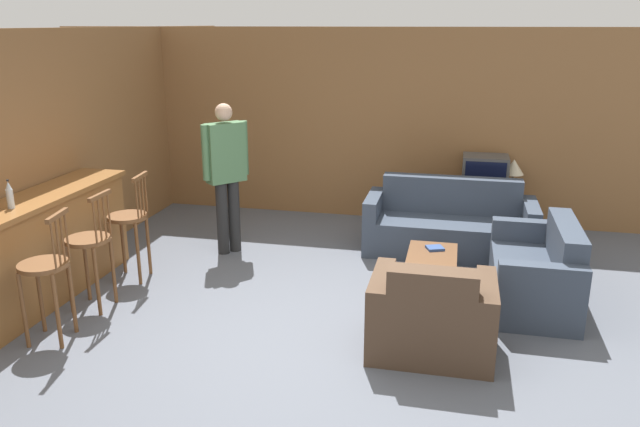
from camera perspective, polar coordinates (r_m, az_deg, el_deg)
The scene contains 17 objects.
ground_plane at distance 5.59m, azimuth -0.29°, elevation -11.27°, with size 24.00×24.00×0.00m, color #565B66.
wall_back at distance 8.67m, azimuth 5.22°, elevation 8.03°, with size 9.40×0.08×2.60m.
wall_left at distance 7.59m, azimuth -21.77°, elevation 5.60°, with size 0.08×8.70×2.60m.
bar_counter at distance 6.65m, azimuth -24.32°, elevation -3.07°, with size 0.55×2.51×1.06m.
bar_chair_near at distance 5.78m, azimuth -23.75°, elevation -5.09°, with size 0.47×0.47×1.16m.
bar_chair_mid at distance 6.28m, azimuth -20.28°, elevation -2.95°, with size 0.42×0.42×1.16m.
bar_chair_far at distance 6.88m, azimuth -17.03°, elevation -0.93°, with size 0.45×0.45×1.16m.
couch_far at distance 7.62m, azimuth 11.73°, elevation -1.20°, with size 1.98×0.83×0.86m.
armchair_near at distance 5.29m, azimuth 10.16°, elevation -9.46°, with size 1.01×0.78×0.84m.
loveseat_right at distance 6.47m, azimuth 19.28°, elevation -5.19°, with size 0.76×1.46×0.83m.
coffee_table at distance 6.49m, azimuth 10.16°, elevation -4.40°, with size 0.50×0.94×0.36m.
tv_unit at distance 8.51m, azimuth 14.57°, elevation 0.28°, with size 1.01×0.52×0.55m.
tv at distance 8.38m, azimuth 14.83°, elevation 3.58°, with size 0.58×0.44×0.46m.
bottle at distance 6.20m, azimuth -26.50°, elevation 1.50°, with size 0.06×0.06×0.26m.
book_on_table at distance 6.68m, azimuth 10.46°, elevation -3.12°, with size 0.21×0.20×0.03m.
table_lamp at distance 8.38m, azimuth 17.29°, elevation 3.98°, with size 0.26×0.26×0.43m.
person_by_window at distance 7.34m, azimuth -8.57°, elevation 3.96°, with size 0.43×0.46×1.78m.
Camera 1 is at (1.10, -4.79, 2.65)m, focal length 35.00 mm.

